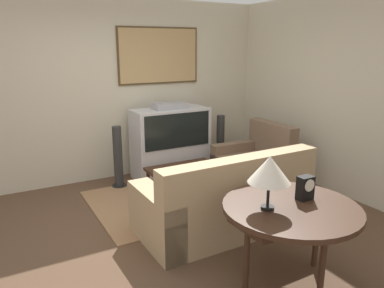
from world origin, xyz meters
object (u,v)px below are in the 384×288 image
Objects in this scene: coffee_table at (184,171)px; speaker_tower_left at (118,159)px; console_table at (291,213)px; table_lamp at (269,170)px; speaker_tower_right at (220,144)px; mantel_clock at (305,188)px; armchair at (254,165)px; tv at (171,142)px; couch at (225,203)px.

speaker_tower_left is at bearing 130.97° from coffee_table.
console_table is 2.55× the size of table_lamp.
speaker_tower_right is at bearing 35.44° from coffee_table.
mantel_clock reaches higher than console_table.
table_lamp is 3.28m from speaker_tower_right.
coffee_table is 1.34m from speaker_tower_right.
table_lamp is at bearing -99.30° from coffee_table.
table_lamp is 0.47m from mantel_clock.
armchair is 2.33m from mantel_clock.
speaker_tower_right is (0.88, -0.08, -0.13)m from tv.
console_table is 1.27× the size of speaker_tower_right.
table_lamp is at bearing -100.59° from tv.
couch is at bearing -48.97° from armchair.
table_lamp is (-0.34, -2.11, 0.69)m from coffee_table.
table_lamp is at bearing 179.83° from mantel_clock.
couch reaches higher than armchair.
coffee_table is 2.18m from console_table.
table_lamp reaches higher than mantel_clock.
mantel_clock is at bearing 13.91° from console_table.
speaker_tower_left reaches higher than console_table.
couch is 1.30m from table_lamp.
tv reaches higher than mantel_clock.
table_lamp is (-0.22, 0.05, 0.40)m from console_table.
armchair is 0.89m from speaker_tower_right.
console_table is at bearing -96.33° from tv.
armchair is at bearing 58.67° from console_table.
speaker_tower_left is (-0.62, 1.85, 0.11)m from couch.
mantel_clock is at bearing -88.18° from coffee_table.
speaker_tower_right reaches higher than coffee_table.
console_table is at bearing 85.48° from couch.
tv is at bearing -98.59° from couch.
speaker_tower_right is (1.22, 2.93, -0.23)m from console_table.
armchair is at bearing 62.20° from mantel_clock.
armchair is 0.82× the size of console_table.
tv reaches higher than coffee_table.
tv is 1.26× the size of armchair.
coffee_table is 2.16m from mantel_clock.
couch is at bearing 86.29° from console_table.
couch is (-0.26, -1.93, -0.24)m from tv.
speaker_tower_left is at bearing 96.53° from table_lamp.
mantel_clock is at bearing -26.31° from armchair.
tv is 3.03m from console_table.
table_lamp reaches higher than coffee_table.
console_table is (-0.07, -1.08, 0.35)m from couch.
table_lamp reaches higher than speaker_tower_right.
mantel_clock is at bearing -109.56° from speaker_tower_right.
armchair is at bearing -141.26° from couch.
speaker_tower_right is (-0.03, 0.88, 0.13)m from armchair.
tv is 1.03× the size of console_table.
couch is at bearing -92.95° from coffee_table.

